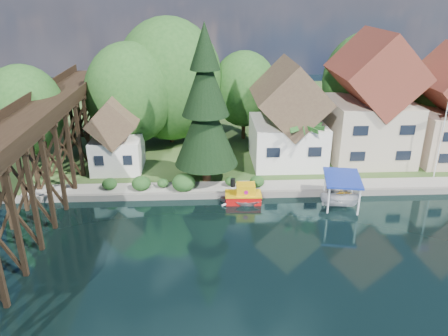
{
  "coord_description": "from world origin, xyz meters",
  "views": [
    {
      "loc": [
        -1.96,
        -28.61,
        18.19
      ],
      "look_at": [
        -0.32,
        6.0,
        3.87
      ],
      "focal_mm": 35.0,
      "sensor_mm": 36.0,
      "label": 1
    }
  ],
  "objects_px": {
    "conifer": "(206,109)",
    "boat_canopy": "(341,194)",
    "tugboat": "(244,195)",
    "house_left": "(288,120)",
    "boat_yellow": "(342,194)",
    "palm_tree": "(304,128)",
    "boat_white_a": "(241,198)",
    "shed": "(117,139)",
    "trestle_bridge": "(32,159)",
    "flagpole": "(444,130)",
    "house_center": "(371,106)"
  },
  "relations": [
    {
      "from": "conifer",
      "to": "boat_canopy",
      "type": "xyz_separation_m",
      "value": [
        11.88,
        -5.2,
        -6.53
      ]
    },
    {
      "from": "conifer",
      "to": "tugboat",
      "type": "relative_size",
      "value": 4.52
    },
    {
      "from": "house_left",
      "to": "boat_yellow",
      "type": "bearing_deg",
      "value": -67.46
    },
    {
      "from": "house_left",
      "to": "palm_tree",
      "type": "distance_m",
      "value": 3.85
    },
    {
      "from": "house_left",
      "to": "boat_canopy",
      "type": "xyz_separation_m",
      "value": [
        3.09,
        -10.18,
        -3.91
      ]
    },
    {
      "from": "palm_tree",
      "to": "boat_white_a",
      "type": "relative_size",
      "value": 1.4
    },
    {
      "from": "boat_white_a",
      "to": "shed",
      "type": "bearing_deg",
      "value": 82.04
    },
    {
      "from": "house_left",
      "to": "tugboat",
      "type": "height_order",
      "value": "house_left"
    },
    {
      "from": "conifer",
      "to": "boat_canopy",
      "type": "bearing_deg",
      "value": -23.65
    },
    {
      "from": "trestle_bridge",
      "to": "conifer",
      "type": "distance_m",
      "value": 15.55
    },
    {
      "from": "flagpole",
      "to": "shed",
      "type": "bearing_deg",
      "value": 173.48
    },
    {
      "from": "boat_white_a",
      "to": "tugboat",
      "type": "bearing_deg",
      "value": -46.21
    },
    {
      "from": "house_left",
      "to": "conifer",
      "type": "xyz_separation_m",
      "value": [
        -8.79,
        -4.97,
        2.62
      ]
    },
    {
      "from": "house_left",
      "to": "palm_tree",
      "type": "relative_size",
      "value": 1.97
    },
    {
      "from": "house_center",
      "to": "conifer",
      "type": "bearing_deg",
      "value": -162.9
    },
    {
      "from": "flagpole",
      "to": "trestle_bridge",
      "type": "bearing_deg",
      "value": -171.42
    },
    {
      "from": "house_left",
      "to": "boat_yellow",
      "type": "relative_size",
      "value": 4.74
    },
    {
      "from": "trestle_bridge",
      "to": "flagpole",
      "type": "height_order",
      "value": "trestle_bridge"
    },
    {
      "from": "house_left",
      "to": "conifer",
      "type": "height_order",
      "value": "conifer"
    },
    {
      "from": "flagpole",
      "to": "boat_canopy",
      "type": "xyz_separation_m",
      "value": [
        -11.23,
        -4.98,
        -4.19
      ]
    },
    {
      "from": "flagpole",
      "to": "tugboat",
      "type": "relative_size",
      "value": 2.41
    },
    {
      "from": "conifer",
      "to": "boat_white_a",
      "type": "xyz_separation_m",
      "value": [
        3.06,
        -4.0,
        -7.35
      ]
    },
    {
      "from": "tugboat",
      "to": "boat_yellow",
      "type": "bearing_deg",
      "value": 0.21
    },
    {
      "from": "boat_yellow",
      "to": "house_left",
      "type": "bearing_deg",
      "value": 5.31
    },
    {
      "from": "trestle_bridge",
      "to": "boat_white_a",
      "type": "bearing_deg",
      "value": 6.11
    },
    {
      "from": "trestle_bridge",
      "to": "boat_canopy",
      "type": "xyz_separation_m",
      "value": [
        26.09,
        0.65,
        -4.12
      ]
    },
    {
      "from": "conifer",
      "to": "trestle_bridge",
      "type": "bearing_deg",
      "value": -157.61
    },
    {
      "from": "flagpole",
      "to": "boat_white_a",
      "type": "distance_m",
      "value": 21.01
    },
    {
      "from": "house_center",
      "to": "flagpole",
      "type": "xyz_separation_m",
      "value": [
        5.32,
        -5.7,
        -0.99
      ]
    },
    {
      "from": "house_center",
      "to": "palm_tree",
      "type": "distance_m",
      "value": 9.23
    },
    {
      "from": "flagpole",
      "to": "tugboat",
      "type": "xyz_separation_m",
      "value": [
        -19.78,
        -3.68,
        -4.71
      ]
    },
    {
      "from": "trestle_bridge",
      "to": "palm_tree",
      "type": "relative_size",
      "value": 7.89
    },
    {
      "from": "flagpole",
      "to": "boat_yellow",
      "type": "relative_size",
      "value": 3.46
    },
    {
      "from": "trestle_bridge",
      "to": "flagpole",
      "type": "distance_m",
      "value": 37.74
    },
    {
      "from": "boat_white_a",
      "to": "house_center",
      "type": "bearing_deg",
      "value": -33.83
    },
    {
      "from": "house_left",
      "to": "boat_yellow",
      "type": "distance_m",
      "value": 10.59
    },
    {
      "from": "house_left",
      "to": "boat_yellow",
      "type": "height_order",
      "value": "house_left"
    },
    {
      "from": "trestle_bridge",
      "to": "boat_canopy",
      "type": "relative_size",
      "value": 8.94
    },
    {
      "from": "house_center",
      "to": "palm_tree",
      "type": "xyz_separation_m",
      "value": [
        -8.14,
        -4.24,
        -1.03
      ]
    },
    {
      "from": "palm_tree",
      "to": "house_left",
      "type": "bearing_deg",
      "value": 103.0
    },
    {
      "from": "boat_canopy",
      "to": "boat_yellow",
      "type": "height_order",
      "value": "boat_canopy"
    },
    {
      "from": "house_left",
      "to": "shed",
      "type": "height_order",
      "value": "house_left"
    },
    {
      "from": "shed",
      "to": "boat_canopy",
      "type": "height_order",
      "value": "shed"
    },
    {
      "from": "shed",
      "to": "flagpole",
      "type": "height_order",
      "value": "flagpole"
    },
    {
      "from": "tugboat",
      "to": "boat_white_a",
      "type": "relative_size",
      "value": 0.83
    },
    {
      "from": "boat_yellow",
      "to": "boat_white_a",
      "type": "bearing_deg",
      "value": 73.59
    },
    {
      "from": "flagpole",
      "to": "boat_white_a",
      "type": "height_order",
      "value": "flagpole"
    },
    {
      "from": "house_center",
      "to": "palm_tree",
      "type": "bearing_deg",
      "value": -152.47
    },
    {
      "from": "palm_tree",
      "to": "flagpole",
      "type": "height_order",
      "value": "flagpole"
    },
    {
      "from": "house_center",
      "to": "boat_white_a",
      "type": "relative_size",
      "value": 3.46
    }
  ]
}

